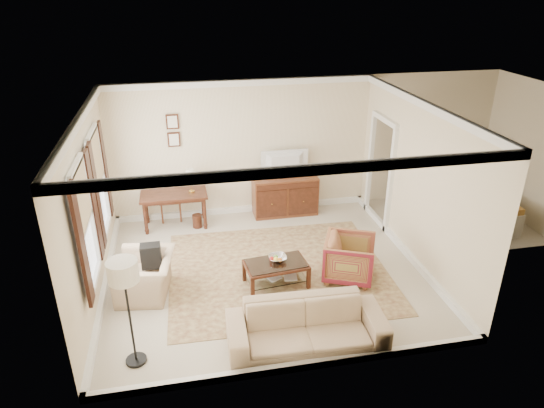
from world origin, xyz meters
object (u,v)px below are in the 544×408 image
object	(u,v)px
coffee_table	(276,268)
sofa	(307,320)
writing_desk	(174,199)
tv	(286,156)
striped_armchair	(350,256)
sideboard	(285,195)
club_armchair	(145,270)

from	to	relation	value
coffee_table	sofa	xyz separation A→B (m)	(0.11, -1.54, 0.10)
coffee_table	sofa	distance (m)	1.55
writing_desk	tv	world-z (taller)	tv
tv	writing_desk	bearing A→B (deg)	2.90
striped_armchair	sofa	bearing A→B (deg)	166.38
sideboard	tv	distance (m)	0.91
club_armchair	tv	bearing A→B (deg)	138.98
sideboard	tv	world-z (taller)	tv
tv	striped_armchair	size ratio (longest dim) A/B	1.14
sideboard	sofa	size ratio (longest dim) A/B	0.63
sideboard	tv	size ratio (longest dim) A/B	1.44
writing_desk	sideboard	world-z (taller)	sideboard
sofa	sideboard	bearing A→B (deg)	83.71
coffee_table	sofa	world-z (taller)	sofa
tv	coffee_table	distance (m)	2.94
tv	striped_armchair	world-z (taller)	tv
coffee_table	striped_armchair	distance (m)	1.28
writing_desk	striped_armchair	xyz separation A→B (m)	(2.88, -2.56, -0.20)
striped_armchair	club_armchair	world-z (taller)	club_armchair
writing_desk	tv	xyz separation A→B (m)	(2.36, 0.12, 0.71)
writing_desk	coffee_table	size ratio (longest dim) A/B	1.24
sideboard	sofa	xyz separation A→B (m)	(-0.65, -4.21, 0.00)
coffee_table	sideboard	bearing A→B (deg)	74.17
club_armchair	sofa	world-z (taller)	club_armchair
sideboard	tv	xyz separation A→B (m)	(0.00, -0.02, 0.91)
sofa	coffee_table	bearing A→B (deg)	96.61
club_armchair	sofa	distance (m)	2.83
writing_desk	club_armchair	xyz separation A→B (m)	(-0.52, -2.34, -0.18)
tv	coffee_table	bearing A→B (deg)	74.05
tv	sofa	xyz separation A→B (m)	(-0.65, -4.19, -0.90)
club_armchair	sofa	size ratio (longest dim) A/B	0.46
sofa	striped_armchair	bearing A→B (deg)	54.80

